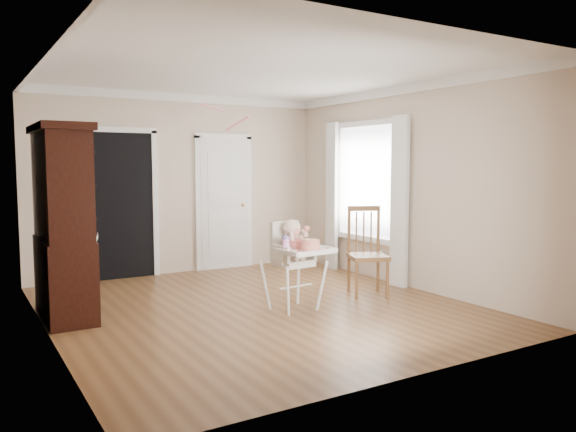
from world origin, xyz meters
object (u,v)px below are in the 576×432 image
cake (310,245)px  sippy_cup (286,243)px  dining_chair (367,254)px  china_cabinet (63,222)px  high_chair (294,255)px

cake → sippy_cup: bearing=144.1°
cake → dining_chair: 1.25m
china_cabinet → cake: bearing=-28.4°
cake → dining_chair: size_ratio=0.24×
high_chair → china_cabinet: size_ratio=0.50×
high_chair → dining_chair: (1.20, 0.17, -0.11)m
cake → china_cabinet: bearing=151.6°
china_cabinet → dining_chair: size_ratio=1.85×
sippy_cup → china_cabinet: china_cabinet is taller
high_chair → cake: 0.30m
china_cabinet → dining_chair: 3.60m
china_cabinet → sippy_cup: bearing=-27.5°
sippy_cup → dining_chair: bearing=11.3°
cake → china_cabinet: size_ratio=0.13×
high_chair → sippy_cup: (-0.17, -0.11, 0.16)m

